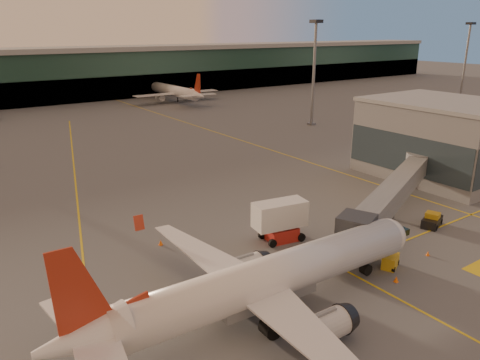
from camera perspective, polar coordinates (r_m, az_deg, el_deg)
ground at (r=44.15m, az=12.24°, el=-14.66°), size 600.00×600.00×0.00m
taxi_markings at (r=75.79m, az=-17.30°, el=-0.94°), size 100.12×173.00×0.01m
terminal at (r=169.28m, az=-25.90°, el=11.22°), size 400.00×20.00×17.60m
gate_building at (r=83.79m, az=23.30°, el=4.64°), size 18.40×22.40×12.60m
mast_east_near at (r=120.34m, az=9.04°, el=13.63°), size 2.40×2.40×25.60m
mast_east_far at (r=182.50m, az=25.87°, el=13.53°), size 2.40×2.40×25.60m
main_airplane at (r=39.78m, az=2.77°, el=-12.31°), size 35.34×31.78×10.68m
jet_bridge at (r=63.94m, az=18.66°, el=-1.01°), size 31.76×15.86×5.46m
catering_truck at (r=54.07m, az=4.93°, el=-4.72°), size 6.52×3.73×4.77m
gpu_cart at (r=51.33m, az=17.87°, el=-9.41°), size 2.65×2.20×1.34m
pushback_tug at (r=63.24m, az=22.39°, el=-4.59°), size 3.82×2.83×1.76m
cone_nose at (r=55.32m, az=21.93°, el=-8.31°), size 0.39×0.39×0.50m
cone_wing_left at (r=54.48m, az=-9.64°, el=-7.52°), size 0.49×0.49×0.63m
cone_fwd at (r=48.92m, az=18.51°, el=-11.39°), size 0.47×0.47×0.60m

